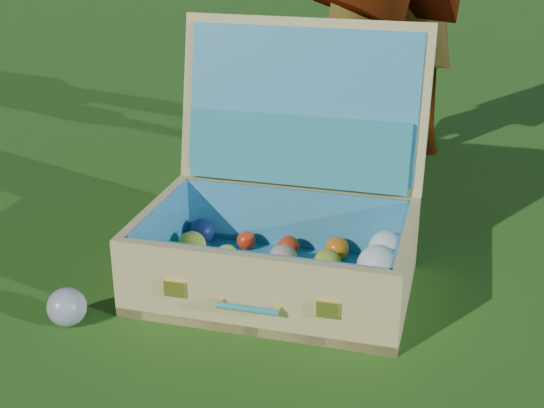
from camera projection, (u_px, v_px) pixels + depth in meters
The scene contains 3 objects.
ground at pixel (270, 334), 1.46m from camera, with size 60.00×60.00×0.00m, color #215114.
stray_ball at pixel (67, 307), 1.48m from camera, with size 0.08×0.08×0.08m, color teal.
suitcase at pixel (287, 212), 1.63m from camera, with size 0.70×0.65×0.53m.
Camera 1 is at (-0.11, -1.25, 0.80)m, focal length 50.00 mm.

